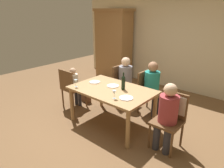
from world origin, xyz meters
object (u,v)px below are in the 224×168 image
wine_glass_near_left (76,82)px  person_man_guest (167,113)px  chair_far_right (148,89)px  person_woman_host (126,78)px  person_child_small (74,84)px  chair_right_end (171,112)px  person_man_bearded (153,85)px  chair_left_end (71,86)px  wine_glass_centre (114,93)px  wine_bottle_tall_green (123,82)px  dining_table (112,93)px  handbag (86,97)px  armoire_cabinet (114,45)px  chair_far_left (122,82)px  dinner_plate_guest_right (113,86)px  dinner_plate_guest_left (126,98)px  dinner_plate_host (95,82)px

wine_glass_near_left → person_man_guest: bearing=11.1°
chair_far_right → person_woman_host: 0.60m
person_child_small → person_man_guest: bearing=-1.2°
chair_right_end → wine_glass_near_left: 1.84m
chair_far_right → person_man_bearded: 0.17m
chair_left_end → wine_glass_centre: bearing=-8.5°
wine_bottle_tall_green → chair_right_end: bearing=0.4°
wine_bottle_tall_green → wine_glass_centre: bearing=-72.1°
dining_table → chair_right_end: size_ratio=1.68×
handbag → chair_far_right: bearing=20.5°
person_man_bearded → wine_glass_near_left: (-0.98, -1.25, 0.18)m
armoire_cabinet → person_man_bearded: armoire_cabinet is taller
armoire_cabinet → chair_far_left: (1.44, -1.37, -0.56)m
person_man_bearded → person_child_small: person_man_bearded is taller
chair_left_end → dinner_plate_guest_right: bearing=11.2°
chair_right_end → dinner_plate_guest_left: chair_right_end is taller
person_man_bearded → person_child_small: 1.76m
person_man_bearded → dinner_plate_guest_right: size_ratio=4.75×
armoire_cabinet → wine_bottle_tall_green: armoire_cabinet is taller
chair_far_left → chair_right_end: size_ratio=1.00×
chair_left_end → handbag: bearing=90.0°
dining_table → person_woman_host: bearing=110.1°
chair_far_left → dinner_plate_guest_left: 1.39m
chair_far_right → wine_bottle_tall_green: wine_bottle_tall_green is taller
dinner_plate_guest_right → dinner_plate_host: bearing=-170.1°
person_child_small → chair_right_end: bearing=2.5°
person_man_bearded → dinner_plate_host: size_ratio=5.04×
person_woman_host → wine_bottle_tall_green: bearing=33.1°
armoire_cabinet → dinner_plate_host: (1.36, -2.20, -0.35)m
armoire_cabinet → person_child_small: bearing=-72.1°
person_man_bearded → chair_far_right: bearing=-90.0°
person_man_bearded → dinner_plate_host: 1.22m
person_woman_host → dinner_plate_guest_left: person_woman_host is taller
chair_far_left → person_man_bearded: (0.81, -0.00, 0.13)m
dining_table → handbag: 1.32m
chair_far_left → person_man_guest: size_ratio=0.82×
armoire_cabinet → chair_far_left: armoire_cabinet is taller
armoire_cabinet → wine_glass_centre: armoire_cabinet is taller
chair_left_end → person_child_small: 0.11m
dining_table → person_man_bearded: size_ratio=1.34×
person_man_bearded → handbag: bearing=-70.9°
dining_table → wine_bottle_tall_green: (0.18, 0.12, 0.23)m
chair_far_left → chair_left_end: (-0.72, -0.97, 0.00)m
dinner_plate_guest_left → wine_glass_centre: bearing=-136.6°
handbag → person_man_bearded: bearing=19.1°
chair_far_right → dinner_plate_guest_left: bearing=10.7°
armoire_cabinet → chair_far_left: bearing=-43.6°
dinner_plate_host → person_woman_host: bearing=77.0°
handbag → wine_bottle_tall_green: bearing=-9.9°
armoire_cabinet → wine_bottle_tall_green: size_ratio=6.60×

